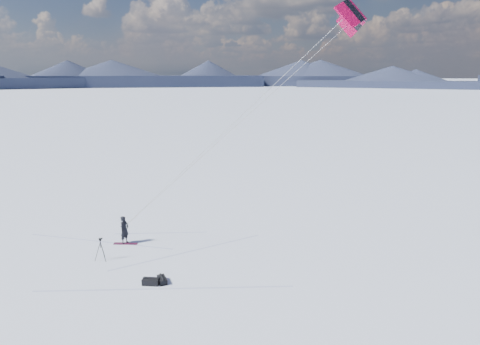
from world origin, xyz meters
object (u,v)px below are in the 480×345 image
Objects in this scene: snowkiter at (125,243)px; tripod at (101,246)px; gear_bag_b at (162,280)px; snowboard at (126,244)px; gear_bag_a at (151,281)px.

snowkiter is 1.33× the size of tripod.
tripod reaches higher than snowkiter.
tripod is at bearing -147.64° from gear_bag_b.
gear_bag_b reaches higher than snowboard.
gear_bag_a is 1.11× the size of gear_bag_b.
snowboard is 5.70m from gear_bag_a.
gear_bag_b is at bearing 4.18° from tripod.
gear_bag_a is (5.08, -2.84, 0.17)m from snowkiter.
gear_bag_a is at bearing -1.85° from tripod.
gear_bag_a is 0.57m from gear_bag_b.
snowboard is 1.10× the size of tripod.
snowkiter is at bearing -171.17° from gear_bag_b.
gear_bag_b is (4.74, -0.01, -0.72)m from tripod.
tripod is at bearing 146.32° from gear_bag_a.
tripod is 1.60× the size of gear_bag_b.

